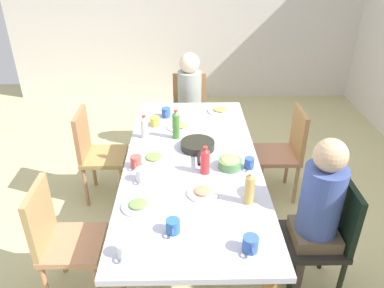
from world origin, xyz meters
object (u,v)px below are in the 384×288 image
(person_1, at_px, (190,95))
(plate_0, at_px, (203,192))
(cup_3, at_px, (173,226))
(bottle_2, at_px, (249,188))
(cup_2, at_px, (166,113))
(plate_2, at_px, (154,158))
(bottle_1, at_px, (176,125))
(bottle_3, at_px, (205,161))
(chair_2, at_px, (286,148))
(cup_1, at_px, (136,162))
(chair_1, at_px, (190,108))
(cup_0, at_px, (124,250))
(serving_pan, at_px, (198,145))
(chair_3, at_px, (326,233))
(chair_4, at_px, (60,236))
(plate_1, at_px, (180,126))
(cup_6, at_px, (249,163))
(person_3, at_px, (318,208))
(cup_7, at_px, (142,175))
(dining_table, at_px, (192,168))
(chair_0, at_px, (95,150))
(cup_5, at_px, (250,244))
(plate_3, at_px, (220,110))
(bottle_0, at_px, (144,127))
(cup_4, at_px, (155,121))
(plate_4, at_px, (138,205))
(bowl_0, at_px, (230,163))

(person_1, relative_size, plate_0, 5.52)
(cup_3, distance_m, bottle_2, 0.56)
(cup_2, bearing_deg, plate_2, -4.62)
(bottle_1, xyz_separation_m, bottle_3, (0.55, 0.22, -0.02))
(chair_2, relative_size, bottle_3, 4.10)
(cup_1, bearing_deg, bottle_1, 147.59)
(bottle_1, relative_size, bottle_2, 1.09)
(chair_1, relative_size, cup_0, 7.51)
(chair_1, distance_m, serving_pan, 1.36)
(cup_0, bearing_deg, bottle_3, 149.56)
(chair_3, relative_size, chair_4, 1.00)
(person_1, xyz_separation_m, cup_3, (2.23, -0.13, 0.08))
(plate_1, height_order, bottle_3, bottle_3)
(chair_3, distance_m, cup_6, 0.71)
(person_3, bearing_deg, cup_7, -105.26)
(plate_2, height_order, bottle_1, bottle_1)
(chair_4, distance_m, plate_1, 1.42)
(dining_table, bearing_deg, chair_0, -122.66)
(person_1, bearing_deg, cup_5, 7.28)
(chair_1, bearing_deg, serving_pan, 2.13)
(chair_4, xyz_separation_m, cup_6, (-0.47, 1.32, 0.27))
(plate_3, relative_size, cup_3, 2.06)
(chair_3, distance_m, cup_0, 1.37)
(person_1, bearing_deg, cup_3, -3.25)
(dining_table, height_order, serving_pan, serving_pan)
(plate_1, distance_m, cup_0, 1.58)
(plate_0, xyz_separation_m, plate_2, (-0.45, -0.36, 0.00))
(chair_4, xyz_separation_m, bottle_2, (-0.05, 1.26, 0.34))
(dining_table, relative_size, cup_3, 19.17)
(serving_pan, height_order, cup_2, cup_2)
(plate_1, bearing_deg, bottle_0, -59.12)
(plate_2, bearing_deg, chair_3, 63.22)
(cup_3, relative_size, cup_4, 0.96)
(cup_4, bearing_deg, cup_6, 45.87)
(dining_table, xyz_separation_m, cup_0, (0.98, -0.39, 0.11))
(cup_6, bearing_deg, plate_1, -142.67)
(chair_1, relative_size, plate_3, 3.65)
(bottle_1, bearing_deg, serving_pan, 43.36)
(plate_2, bearing_deg, person_3, 61.33)
(chair_3, bearing_deg, person_1, -155.97)
(plate_4, bearing_deg, plate_0, 107.50)
(plate_0, xyz_separation_m, cup_0, (0.55, -0.45, 0.03))
(cup_5, height_order, bottle_3, bottle_3)
(chair_3, height_order, bowl_0, chair_3)
(bowl_0, height_order, bottle_1, bottle_1)
(serving_pan, height_order, cup_3, cup_3)
(person_1, height_order, cup_0, person_1)
(chair_3, relative_size, serving_pan, 1.96)
(cup_2, bearing_deg, dining_table, 16.09)
(chair_1, relative_size, bottle_2, 3.75)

